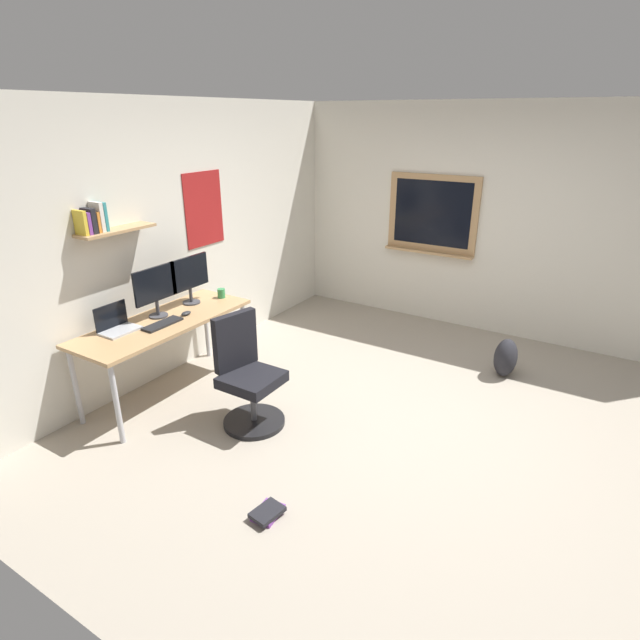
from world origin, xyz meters
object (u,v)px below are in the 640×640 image
at_px(desk, 165,327).
at_px(monitor_secondary, 190,277).
at_px(laptop, 117,325).
at_px(book_stack_on_floor, 268,512).
at_px(backpack, 506,358).
at_px(keyboard, 163,324).
at_px(computer_mouse, 186,313).
at_px(monitor_primary, 156,288).
at_px(office_chair, 247,379).
at_px(coffee_mug, 221,293).

height_order(desk, monitor_secondary, monitor_secondary).
xyz_separation_m(laptop, book_stack_on_floor, (-0.43, -1.89, -0.76)).
bearing_deg(backpack, laptop, 131.14).
relative_size(keyboard, computer_mouse, 3.56).
bearing_deg(backpack, keyboard, 129.97).
bearing_deg(laptop, desk, -22.09).
relative_size(laptop, monitor_secondary, 0.67).
bearing_deg(monitor_primary, keyboard, -124.18).
distance_m(keyboard, computer_mouse, 0.28).
bearing_deg(book_stack_on_floor, laptop, 77.21).
distance_m(monitor_secondary, computer_mouse, 0.41).
bearing_deg(keyboard, computer_mouse, -0.00).
bearing_deg(office_chair, keyboard, 96.28).
height_order(monitor_secondary, book_stack_on_floor, monitor_secondary).
bearing_deg(computer_mouse, monitor_primary, 130.34).
bearing_deg(book_stack_on_floor, monitor_secondary, 55.69).
height_order(office_chair, keyboard, office_chair).
height_order(laptop, monitor_secondary, monitor_secondary).
bearing_deg(keyboard, book_stack_on_floor, -113.43).
height_order(keyboard, book_stack_on_floor, keyboard).
xyz_separation_m(desk, computer_mouse, (0.20, -0.08, 0.08)).
bearing_deg(laptop, coffee_mug, -9.34).
xyz_separation_m(office_chair, coffee_mug, (0.72, 0.90, 0.38)).
height_order(desk, office_chair, office_chair).
xyz_separation_m(laptop, computer_mouse, (0.57, -0.23, -0.04)).
bearing_deg(book_stack_on_floor, computer_mouse, 58.96).
relative_size(backpack, book_stack_on_floor, 1.55).
bearing_deg(computer_mouse, laptop, 157.91).
bearing_deg(keyboard, office_chair, -83.72).
xyz_separation_m(monitor_secondary, backpack, (1.56, -2.68, -0.81)).
height_order(coffee_mug, backpack, coffee_mug).
bearing_deg(office_chair, monitor_primary, 88.28).
relative_size(monitor_primary, monitor_secondary, 1.00).
height_order(office_chair, computer_mouse, office_chair).
distance_m(coffee_mug, book_stack_on_floor, 2.42).
distance_m(monitor_primary, backpack, 3.43).
distance_m(office_chair, backpack, 2.60).
distance_m(laptop, monitor_primary, 0.47).
bearing_deg(desk, computer_mouse, -22.08).
height_order(computer_mouse, backpack, computer_mouse).
distance_m(desk, book_stack_on_floor, 2.02).
height_order(coffee_mug, book_stack_on_floor, coffee_mug).
xyz_separation_m(laptop, keyboard, (0.29, -0.23, -0.04)).
bearing_deg(computer_mouse, book_stack_on_floor, -121.04).
xyz_separation_m(keyboard, coffee_mug, (0.81, 0.05, 0.04)).
bearing_deg(backpack, book_stack_on_floor, 163.43).
relative_size(desk, computer_mouse, 15.95).
bearing_deg(backpack, monitor_primary, 126.30).
xyz_separation_m(desk, laptop, (-0.37, 0.15, 0.12)).
relative_size(office_chair, keyboard, 2.57).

